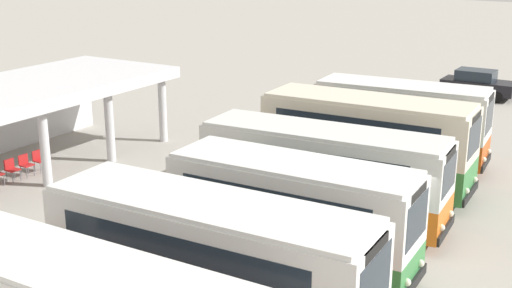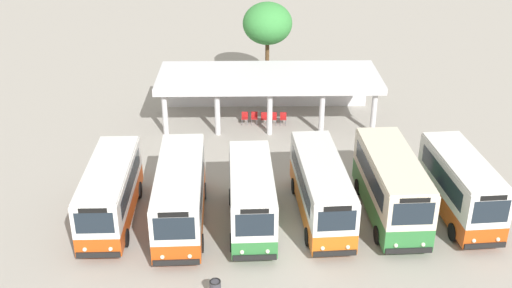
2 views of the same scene
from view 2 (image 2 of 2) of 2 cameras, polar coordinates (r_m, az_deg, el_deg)
The scene contains 14 objects.
ground_plane at distance 30.34m, azimuth 2.74°, elevation -9.39°, with size 180.00×180.00×0.00m, color #A39E93.
city_bus_nearest_orange at distance 32.15m, azimuth -13.30°, elevation -4.27°, with size 2.34×7.53×3.13m.
city_bus_second_in_row at distance 31.24m, azimuth -7.01°, elevation -4.51°, with size 2.55×8.13×3.26m.
city_bus_middle_cream at distance 30.85m, azimuth -0.42°, elevation -4.77°, with size 2.41×6.99×3.22m.
city_bus_fourth_amber at distance 31.79m, azimuth 6.02°, elevation -4.00°, with size 2.63×8.14×3.14m.
city_bus_fifth_blue at distance 32.29m, azimuth 12.35°, elevation -3.68°, with size 2.67×7.71×3.46m.
city_bus_far_end_green at distance 33.31m, azimuth 18.35°, elevation -3.63°, with size 2.63×7.05×3.33m.
terminal_canopy at distance 43.24m, azimuth 1.14°, elevation 5.77°, with size 15.13×5.80×3.40m.
waiting_chair_end_by_column at distance 42.82m, azimuth -1.04°, elevation 2.52°, with size 0.46×0.46×0.86m.
waiting_chair_second_from_end at distance 42.83m, azimuth -0.15°, elevation 2.53°, with size 0.46×0.46×0.86m.
waiting_chair_middle_seat at distance 42.74m, azimuth 0.74°, elevation 2.47°, with size 0.46×0.46×0.86m.
waiting_chair_fourth_seat at distance 42.76m, azimuth 1.63°, elevation 2.48°, with size 0.46×0.46×0.86m.
waiting_chair_fifth_seat at distance 42.77m, azimuth 2.53°, elevation 2.47°, with size 0.46×0.46×0.86m.
roadside_tree_behind_canopy at distance 48.92m, azimuth 1.07°, elevation 11.04°, with size 3.87×3.87×6.63m.
Camera 2 is at (-1.85, -24.70, 17.52)m, focal length 43.37 mm.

